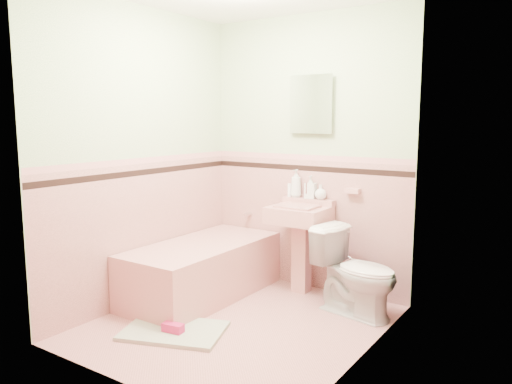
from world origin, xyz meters
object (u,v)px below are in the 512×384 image
Objects in this scene: sink at (298,250)px; soap_bottle_right at (321,192)px; bathtub at (202,271)px; medicine_cabinet at (312,104)px; bucket at (344,287)px; soap_bottle_mid at (311,187)px; soap_bottle_left at (296,183)px; shoe at (173,328)px; toilet at (356,272)px.

soap_bottle_right is at bearing 55.99° from sink.
bathtub is 1.88× the size of sink.
medicine_cabinet is 1.66× the size of bucket.
medicine_cabinet is 2.22× the size of soap_bottle_mid.
shoe is at bearing -97.05° from soap_bottle_left.
bucket is at bearing 56.21° from toilet.
toilet is at bearing -15.56° from sink.
toilet is at bearing -31.46° from medicine_cabinet.
soap_bottle_left is (-0.13, -0.03, -0.72)m from medicine_cabinet.
toilet reaches higher than shoe.
bucket is (0.57, -0.17, -0.84)m from soap_bottle_left.
toilet is 0.34m from bucket.
soap_bottle_left is at bearing 126.40° from sink.
medicine_cabinet is at bearing 12.74° from soap_bottle_left.
soap_bottle_right is at bearing 65.14° from shoe.
soap_bottle_mid is at bearing 158.17° from bucket.
medicine_cabinet is 0.73m from soap_bottle_left.
soap_bottle_mid is at bearing 83.83° from sink.
sink is (0.68, 0.53, 0.17)m from bathtub.
sink is at bearing -96.17° from soap_bottle_mid.
toilet is at bearing -24.99° from soap_bottle_left.
bathtub reaches higher than bucket.
soap_bottle_right is (0.12, 0.18, 0.52)m from sink.
medicine_cabinet is (0.68, 0.74, 1.47)m from bathtub.
bathtub is at bearing -134.57° from soap_bottle_mid.
toilet is (0.63, -0.39, -1.35)m from medicine_cabinet.
sink is 5.04× the size of shoe.
bathtub is 7.22× the size of soap_bottle_mid.
bucket is at bearing -21.83° from soap_bottle_mid.
sink is 3.11× the size of soap_bottle_left.
soap_bottle_right is 0.86m from bucket.
medicine_cabinet is at bearing 122.97° from soap_bottle_mid.
medicine_cabinet reaches higher than bathtub.
medicine_cabinet is 0.75m from soap_bottle_mid.
soap_bottle_mid is at bearing -57.03° from medicine_cabinet.
soap_bottle_left reaches higher than soap_bottle_mid.
soap_bottle_right is (0.10, 0.00, -0.04)m from soap_bottle_mid.
soap_bottle_mid reaches higher than toilet.
bucket is (0.32, -0.17, -0.78)m from soap_bottle_right.
toilet reaches higher than bathtub.
shoe is (0.36, -0.77, -0.16)m from bathtub.
bucket is (0.44, 0.01, -0.26)m from sink.
bathtub is at bearing -127.63° from soap_bottle_left.
soap_bottle_left is at bearing 75.94° from toilet.
bucket is at bearing -24.26° from medicine_cabinet.
soap_bottle_right reaches higher than bucket.
soap_bottle_mid is at bearing 0.00° from soap_bottle_left.
soap_bottle_mid reaches higher than sink.
bucket is (1.12, 0.54, -0.09)m from bathtub.
soap_bottle_mid reaches higher than shoe.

